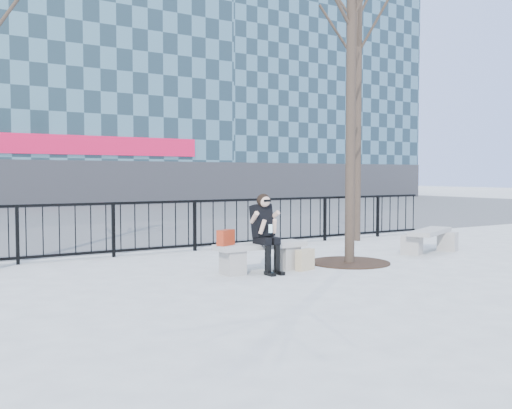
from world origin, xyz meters
TOP-DOWN VIEW (x-y plane):
  - ground at (0.00, 0.00)m, footprint 120.00×120.00m
  - street_surface at (0.00, 15.00)m, footprint 60.00×23.00m
  - railing at (0.00, 3.00)m, footprint 14.00×0.06m
  - building_right at (20.00, 27.00)m, footprint 16.20×10.20m
  - tree_right at (4.50, 2.60)m, footprint 2.80×2.80m
  - tree_grate at (1.90, -0.10)m, footprint 1.50×1.50m
  - bench_main at (0.00, 0.00)m, footprint 1.65×0.46m
  - bench_second at (4.33, 0.10)m, footprint 1.66×0.46m
  - seated_woman at (0.00, -0.16)m, footprint 0.50×0.64m
  - handbag at (-0.67, 0.02)m, footprint 0.35×0.26m
  - shopping_bag at (0.72, -0.29)m, footprint 0.41×0.25m

SIDE VIEW (x-z plane):
  - ground at x=0.00m, z-range 0.00..0.00m
  - street_surface at x=0.00m, z-range 0.00..0.01m
  - tree_grate at x=1.90m, z-range 0.00..0.02m
  - shopping_bag at x=0.72m, z-range 0.00..0.36m
  - bench_main at x=0.00m, z-range 0.06..0.55m
  - bench_second at x=4.33m, z-range 0.06..0.55m
  - railing at x=0.00m, z-range 0.00..1.11m
  - handbag at x=-0.67m, z-range 0.49..0.75m
  - seated_woman at x=0.00m, z-range 0.00..1.34m
  - tree_right at x=4.50m, z-range 1.74..8.74m
  - building_right at x=20.00m, z-range 0.00..20.60m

